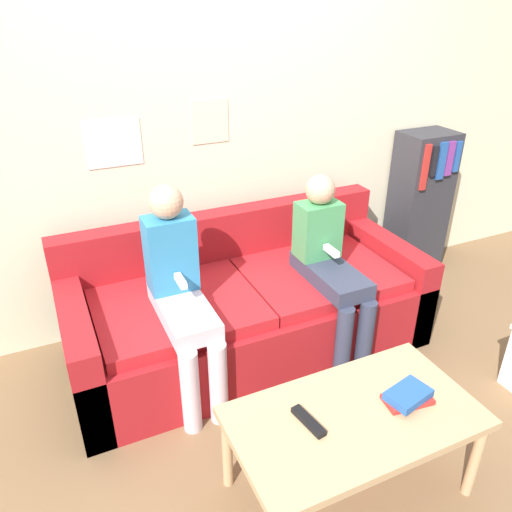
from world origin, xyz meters
The scene contains 9 objects.
ground_plane centered at (0.00, 0.00, 0.00)m, with size 10.00×10.00×0.00m, color brown.
wall_back centered at (0.00, 1.08, 1.30)m, with size 8.00×0.06×2.60m.
couch centered at (0.00, 0.55, 0.26)m, with size 2.01×0.87×0.75m.
coffee_table centered at (-0.01, -0.54, 0.38)m, with size 0.98×0.55×0.43m.
person_left centered at (-0.43, 0.35, 0.61)m, with size 0.24×0.59×1.10m.
person_right centered at (0.41, 0.34, 0.57)m, with size 0.24×0.59×1.03m.
tv_remote centered at (-0.20, -0.51, 0.44)m, with size 0.07×0.17×0.02m.
book_stack centered at (0.22, -0.57, 0.45)m, with size 0.20×0.16×0.05m.
bookshelf centered at (1.52, 0.89, 0.53)m, with size 0.37×0.29×1.06m.
Camera 1 is at (-0.97, -1.69, 1.88)m, focal length 35.00 mm.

